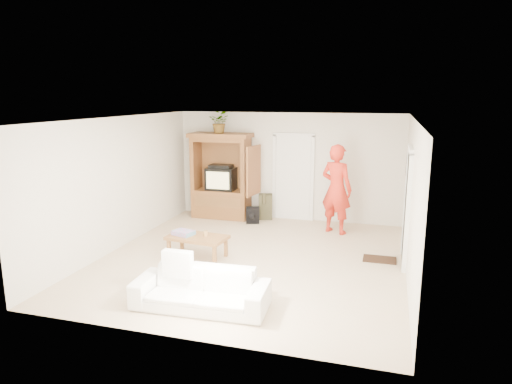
% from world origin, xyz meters
% --- Properties ---
extents(floor, '(6.00, 6.00, 0.00)m').
position_xyz_m(floor, '(0.00, 0.00, 0.00)').
color(floor, tan).
rests_on(floor, ground).
extents(ceiling, '(6.00, 6.00, 0.00)m').
position_xyz_m(ceiling, '(0.00, 0.00, 2.60)').
color(ceiling, white).
rests_on(ceiling, floor).
extents(wall_back, '(5.50, 0.00, 5.50)m').
position_xyz_m(wall_back, '(0.00, 3.00, 1.30)').
color(wall_back, silver).
rests_on(wall_back, floor).
extents(wall_front, '(5.50, 0.00, 5.50)m').
position_xyz_m(wall_front, '(0.00, -3.00, 1.30)').
color(wall_front, silver).
rests_on(wall_front, floor).
extents(wall_left, '(0.00, 6.00, 6.00)m').
position_xyz_m(wall_left, '(-2.75, 0.00, 1.30)').
color(wall_left, silver).
rests_on(wall_left, floor).
extents(wall_right, '(0.00, 6.00, 6.00)m').
position_xyz_m(wall_right, '(2.75, 0.00, 1.30)').
color(wall_right, silver).
rests_on(wall_right, floor).
extents(armoire, '(1.82, 1.14, 2.10)m').
position_xyz_m(armoire, '(-1.58, 2.66, 0.91)').
color(armoire, brown).
rests_on(armoire, floor).
extents(door_back, '(0.85, 0.05, 2.04)m').
position_xyz_m(door_back, '(0.15, 2.97, 1.02)').
color(door_back, white).
rests_on(door_back, floor).
extents(doorway_right, '(0.05, 0.90, 2.04)m').
position_xyz_m(doorway_right, '(2.73, 0.60, 1.02)').
color(doorway_right, black).
rests_on(doorway_right, floor).
extents(framed_picture, '(0.03, 0.60, 0.48)m').
position_xyz_m(framed_picture, '(2.73, 1.90, 1.60)').
color(framed_picture, black).
rests_on(framed_picture, wall_right).
extents(doormat, '(0.60, 0.40, 0.02)m').
position_xyz_m(doormat, '(2.30, 0.60, 0.01)').
color(doormat, '#382316').
rests_on(doormat, floor).
extents(plant, '(0.49, 0.42, 0.53)m').
position_xyz_m(plant, '(-1.60, 2.63, 2.37)').
color(plant, '#4C7238').
rests_on(plant, armoire).
extents(man, '(0.85, 0.72, 1.98)m').
position_xyz_m(man, '(1.29, 2.11, 0.99)').
color(man, red).
rests_on(man, floor).
extents(sofa, '(1.97, 0.85, 0.56)m').
position_xyz_m(sofa, '(-0.13, -2.13, 0.28)').
color(sofa, white).
rests_on(sofa, floor).
extents(coffee_table, '(1.16, 0.72, 0.41)m').
position_xyz_m(coffee_table, '(-1.02, -0.20, 0.36)').
color(coffee_table, brown).
rests_on(coffee_table, floor).
extents(towel, '(0.44, 0.37, 0.08)m').
position_xyz_m(towel, '(-1.30, -0.20, 0.45)').
color(towel, '#F551A1').
rests_on(towel, coffee_table).
extents(candle, '(0.08, 0.08, 0.10)m').
position_xyz_m(candle, '(-0.87, -0.15, 0.46)').
color(candle, tan).
rests_on(candle, coffee_table).
extents(backpack_black, '(0.35, 0.27, 0.38)m').
position_xyz_m(backpack_black, '(-0.68, 2.29, 0.19)').
color(backpack_black, black).
rests_on(backpack_black, floor).
extents(backpack_olive, '(0.38, 0.32, 0.63)m').
position_xyz_m(backpack_olive, '(-0.49, 2.78, 0.31)').
color(backpack_olive, '#47442B').
rests_on(backpack_olive, floor).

